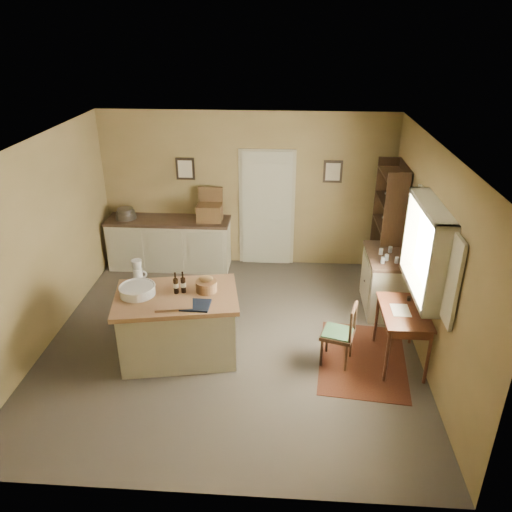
{
  "coord_description": "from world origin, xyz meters",
  "views": [
    {
      "loc": [
        0.72,
        -5.72,
        4.03
      ],
      "look_at": [
        0.31,
        0.31,
        1.15
      ],
      "focal_mm": 35.0,
      "sensor_mm": 36.0,
      "label": 1
    }
  ],
  "objects": [
    {
      "name": "shelving_unit",
      "position": [
        2.35,
        1.76,
        1.03
      ],
      "size": [
        0.35,
        0.92,
        2.05
      ],
      "color": "#311E12",
      "rests_on": "ground"
    },
    {
      "name": "right_cabinet",
      "position": [
        2.2,
        1.02,
        0.46
      ],
      "size": [
        0.57,
        1.03,
        0.99
      ],
      "color": "#BBB491",
      "rests_on": "ground"
    },
    {
      "name": "rug",
      "position": [
        1.75,
        -0.33,
        0.0
      ],
      "size": [
        1.26,
        1.7,
        0.01
      ],
      "primitive_type": "cube",
      "rotation": [
        0.0,
        0.0,
        -0.1
      ],
      "color": "#502914",
      "rests_on": "ground"
    },
    {
      "name": "ceiling",
      "position": [
        0.0,
        0.0,
        2.7
      ],
      "size": [
        5.0,
        5.0,
        0.0
      ],
      "primitive_type": "plane",
      "color": "silver",
      "rests_on": "wall_back"
    },
    {
      "name": "wall_back",
      "position": [
        0.0,
        2.5,
        1.35
      ],
      "size": [
        5.0,
        0.1,
        2.7
      ],
      "primitive_type": "cube",
      "color": "#98804F",
      "rests_on": "ground"
    },
    {
      "name": "window",
      "position": [
        2.42,
        -0.2,
        1.55
      ],
      "size": [
        0.25,
        1.99,
        1.12
      ],
      "color": "#BBB491",
      "rests_on": "ground"
    },
    {
      "name": "wall_front",
      "position": [
        0.0,
        -2.5,
        1.35
      ],
      "size": [
        5.0,
        0.1,
        2.7
      ],
      "primitive_type": "cube",
      "color": "#98804F",
      "rests_on": "ground"
    },
    {
      "name": "wall_right",
      "position": [
        2.5,
        0.0,
        1.35
      ],
      "size": [
        0.1,
        5.0,
        2.7
      ],
      "primitive_type": "cube",
      "color": "#98804F",
      "rests_on": "ground"
    },
    {
      "name": "framed_prints",
      "position": [
        0.2,
        2.48,
        1.72
      ],
      "size": [
        2.82,
        0.02,
        0.38
      ],
      "color": "black",
      "rests_on": "ground"
    },
    {
      "name": "work_island",
      "position": [
        -0.66,
        -0.38,
        0.48
      ],
      "size": [
        1.68,
        1.25,
        1.2
      ],
      "rotation": [
        0.0,
        0.0,
        0.18
      ],
      "color": "#BBB491",
      "rests_on": "ground"
    },
    {
      "name": "desk_chair",
      "position": [
        1.39,
        -0.39,
        0.42
      ],
      "size": [
        0.49,
        0.49,
        0.84
      ],
      "primitive_type": null,
      "rotation": [
        0.0,
        0.0,
        -0.29
      ],
      "color": "#311E12",
      "rests_on": "ground"
    },
    {
      "name": "door",
      "position": [
        0.35,
        2.47,
        1.05
      ],
      "size": [
        0.97,
        0.06,
        2.11
      ],
      "primitive_type": "cube",
      "color": "beige",
      "rests_on": "ground"
    },
    {
      "name": "wall_left",
      "position": [
        -2.5,
        0.0,
        1.35
      ],
      "size": [
        0.1,
        5.0,
        2.7
      ],
      "primitive_type": "cube",
      "color": "#98804F",
      "rests_on": "ground"
    },
    {
      "name": "ground",
      "position": [
        0.0,
        0.0,
        0.0
      ],
      "size": [
        5.0,
        5.0,
        0.0
      ],
      "primitive_type": "plane",
      "color": "#61574A",
      "rests_on": "ground"
    },
    {
      "name": "sideboard",
      "position": [
        -1.34,
        2.2,
        0.48
      ],
      "size": [
        2.14,
        0.61,
        1.18
      ],
      "color": "#BBB491",
      "rests_on": "ground"
    },
    {
      "name": "writing_desk",
      "position": [
        2.2,
        -0.33,
        0.67
      ],
      "size": [
        0.56,
        0.92,
        0.82
      ],
      "color": "#3C1C10",
      "rests_on": "ground"
    }
  ]
}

